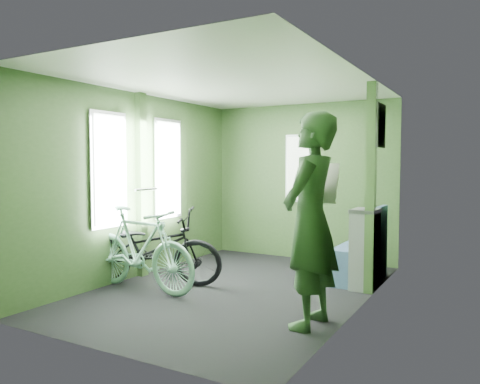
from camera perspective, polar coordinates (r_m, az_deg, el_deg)
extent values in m
plane|color=black|center=(5.40, -0.53, -11.80)|extent=(4.00, 4.00, 0.00)
cube|color=silver|center=(5.28, -0.54, 13.06)|extent=(2.80, 4.00, 0.02)
cube|color=#345126|center=(7.02, 7.58, 1.24)|extent=(2.80, 0.02, 2.30)
cube|color=#345126|center=(3.62, -16.44, -1.00)|extent=(2.80, 0.02, 2.30)
cube|color=#345126|center=(6.03, -12.18, 0.82)|extent=(0.02, 4.00, 2.30)
cube|color=#345126|center=(4.68, 14.53, 0.03)|extent=(0.02, 4.00, 2.30)
cube|color=#345126|center=(6.00, -11.89, 0.82)|extent=(0.08, 0.12, 2.30)
cube|color=silver|center=(5.59, -15.58, 2.62)|extent=(0.02, 0.56, 1.34)
cube|color=silver|center=(6.42, -8.65, 2.81)|extent=(0.02, 0.56, 1.34)
cube|color=white|center=(5.60, -15.60, 8.05)|extent=(0.00, 0.12, 0.12)
cube|color=white|center=(6.43, -8.62, 7.54)|extent=(0.00, 0.12, 0.12)
cylinder|color=silver|center=(5.96, -11.38, 0.32)|extent=(0.03, 0.40, 0.03)
cube|color=#345126|center=(5.27, 15.65, 0.39)|extent=(0.10, 0.10, 2.30)
cube|color=white|center=(5.57, 16.80, 7.74)|extent=(0.02, 0.40, 0.50)
cube|color=silver|center=(6.97, 7.46, 2.87)|extent=(0.50, 0.02, 1.00)
imported|color=black|center=(5.67, -10.71, -11.10)|extent=(1.83, 1.25, 0.98)
imported|color=#93DABB|center=(5.47, -12.07, -11.68)|extent=(1.61, 0.62, 0.97)
imported|color=#2D4D2A|center=(4.10, 8.57, -3.42)|extent=(0.47, 0.69, 1.87)
cube|color=silver|center=(4.35, 10.11, 1.06)|extent=(0.28, 0.14, 0.36)
cube|color=slate|center=(5.51, 14.97, -6.72)|extent=(0.27, 0.38, 0.91)
cube|color=navy|center=(5.87, 14.28, -8.50)|extent=(0.48, 0.86, 0.43)
cube|color=navy|center=(5.74, 16.39, -4.20)|extent=(0.06, 0.86, 0.48)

